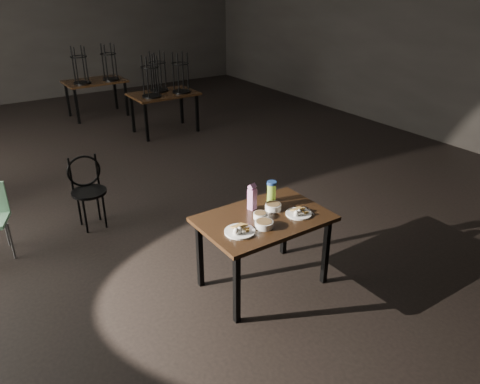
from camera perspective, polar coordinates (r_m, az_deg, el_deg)
room at (r=6.40m, az=-12.03°, el=20.52°), size 12.00×12.04×3.22m
main_table at (r=4.39m, az=2.93°, el=-3.97°), size 1.20×0.80×0.75m
plate_left at (r=4.09m, az=-0.03°, el=-4.67°), size 0.27×0.27×0.09m
plate_right at (r=4.41m, az=7.17°, el=-2.49°), size 0.25×0.25×0.08m
bowl_near at (r=4.33m, az=2.47°, el=-2.84°), size 0.13×0.13×0.05m
bowl_far at (r=4.47m, az=4.06°, el=-1.78°), size 0.15×0.15×0.06m
bowl_big at (r=4.17m, az=2.95°, el=-3.92°), size 0.17×0.17×0.06m
juice_carton at (r=4.43m, az=1.48°, el=-0.67°), size 0.08×0.08×0.27m
water_bottle at (r=4.61m, az=3.86°, el=0.11°), size 0.11×0.11×0.21m
spoon at (r=4.54m, az=8.00°, el=-1.96°), size 0.05×0.19×0.01m
bentwood_chair at (r=5.83m, az=-18.12°, el=0.71°), size 0.42×0.41×0.86m
bg_table_right at (r=8.98m, az=-9.29°, el=11.98°), size 1.20×0.80×1.48m
bg_table_far at (r=10.35m, az=-17.24°, el=12.83°), size 1.20×0.80×1.48m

